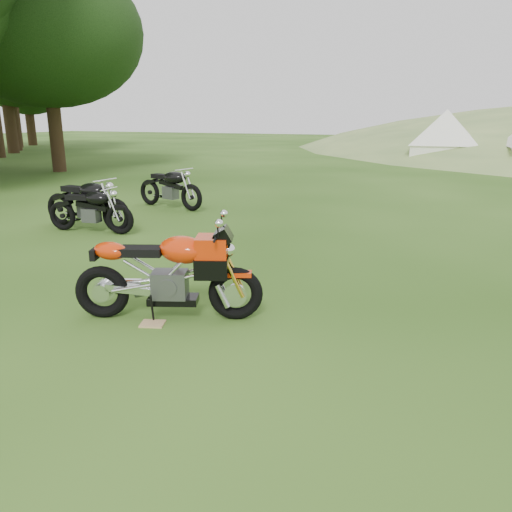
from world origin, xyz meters
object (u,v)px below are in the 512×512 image
at_px(vintage_moto_c, 170,187).
at_px(tent_left, 445,136).
at_px(sport_motorcycle, 167,267).
at_px(vintage_moto_a, 90,208).
at_px(plywood_board, 153,324).
at_px(vintage_moto_d, 86,202).

distance_m(vintage_moto_c, tent_left, 17.44).
xyz_separation_m(sport_motorcycle, vintage_moto_a, (-3.96, 3.14, -0.13)).
bearing_deg(tent_left, vintage_moto_c, -110.06).
relative_size(sport_motorcycle, vintage_moto_a, 1.11).
bearing_deg(plywood_board, sport_motorcycle, 75.28).
distance_m(plywood_board, vintage_moto_a, 5.19).
bearing_deg(plywood_board, vintage_moto_c, 121.94).
relative_size(vintage_moto_a, tent_left, 0.62).
xyz_separation_m(plywood_board, tent_left, (1.40, 22.99, 1.30)).
xyz_separation_m(vintage_moto_a, vintage_moto_c, (-0.10, 3.03, 0.06)).
bearing_deg(vintage_moto_a, sport_motorcycle, -46.17).
relative_size(plywood_board, vintage_moto_a, 0.14).
bearing_deg(vintage_moto_c, sport_motorcycle, -44.54).
distance_m(plywood_board, vintage_moto_d, 5.56).
bearing_deg(plywood_board, vintage_moto_d, 139.15).
bearing_deg(vintage_moto_a, vintage_moto_d, 133.86).
bearing_deg(vintage_moto_d, vintage_moto_c, 88.51).
bearing_deg(vintage_moto_a, tent_left, 67.11).
relative_size(vintage_moto_a, vintage_moto_d, 0.86).
bearing_deg(vintage_moto_a, vintage_moto_c, 84.20).
distance_m(vintage_moto_a, vintage_moto_c, 3.03).
bearing_deg(tent_left, vintage_moto_a, -107.14).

